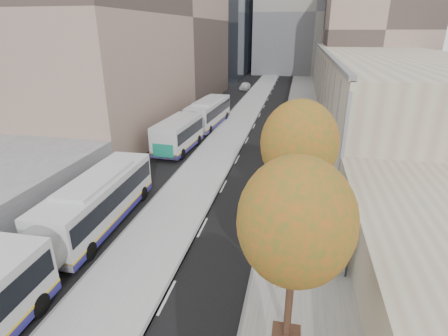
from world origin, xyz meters
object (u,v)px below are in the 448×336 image
(bus_far, at_px, (197,121))
(bus_shelter, at_px, (336,216))
(bus_near, at_px, (58,236))
(distant_car, at_px, (245,86))

(bus_far, bearing_deg, bus_shelter, -53.55)
(bus_near, height_order, distant_car, bus_near)
(bus_near, distance_m, bus_far, 23.68)
(bus_shelter, distance_m, bus_near, 13.85)
(bus_far, height_order, distant_car, bus_far)
(bus_far, relative_size, distant_car, 4.46)
(bus_near, xyz_separation_m, bus_far, (0.30, 23.68, 0.06))
(bus_far, bearing_deg, distant_car, 92.81)
(bus_far, xyz_separation_m, distant_car, (0.27, 32.75, -0.96))
(bus_far, distance_m, distant_car, 32.76)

